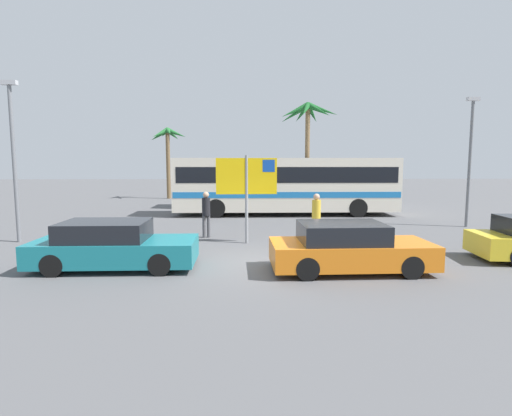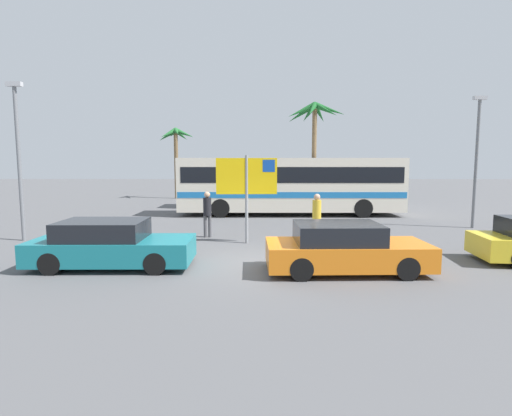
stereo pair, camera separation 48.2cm
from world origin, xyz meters
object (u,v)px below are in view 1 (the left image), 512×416
(car_orange, at_px, (348,248))
(car_teal, at_px, (113,246))
(bus_rear_coach, at_px, (285,180))
(pedestrian_by_bus, at_px, (206,210))
(ferry_sign, at_px, (248,180))
(pedestrian_near_sign, at_px, (316,213))
(bus_front_coach, at_px, (285,183))

(car_orange, bearing_deg, car_teal, 174.14)
(bus_rear_coach, relative_size, car_orange, 2.83)
(pedestrian_by_bus, bearing_deg, bus_rear_coach, -37.72)
(bus_rear_coach, bearing_deg, ferry_sign, -102.02)
(bus_rear_coach, relative_size, pedestrian_near_sign, 6.80)
(bus_rear_coach, bearing_deg, car_orange, -89.47)
(bus_front_coach, bearing_deg, pedestrian_near_sign, -87.40)
(pedestrian_by_bus, bearing_deg, pedestrian_near_sign, -120.96)
(bus_rear_coach, xyz_separation_m, ferry_sign, (-2.55, -11.96, 0.54))
(car_teal, xyz_separation_m, car_orange, (6.49, -0.49, -0.00))
(bus_front_coach, height_order, car_teal, bus_front_coach)
(bus_rear_coach, distance_m, pedestrian_by_bus, 11.60)
(pedestrian_near_sign, bearing_deg, ferry_sign, -146.32)
(bus_rear_coach, xyz_separation_m, pedestrian_near_sign, (-0.03, -11.86, -0.71))
(ferry_sign, distance_m, pedestrian_near_sign, 2.81)
(car_teal, bearing_deg, car_orange, -5.03)
(bus_rear_coach, xyz_separation_m, car_teal, (-6.34, -15.40, -1.15))
(car_orange, bearing_deg, pedestrian_near_sign, 90.91)
(bus_front_coach, relative_size, pedestrian_near_sign, 6.80)
(ferry_sign, distance_m, pedestrian_by_bus, 2.36)
(bus_rear_coach, height_order, pedestrian_near_sign, bus_rear_coach)
(car_teal, bearing_deg, bus_front_coach, 61.88)
(ferry_sign, distance_m, car_orange, 5.06)
(pedestrian_near_sign, xyz_separation_m, pedestrian_by_bus, (-4.15, 1.06, -0.00))
(bus_front_coach, height_order, bus_rear_coach, same)
(ferry_sign, relative_size, pedestrian_near_sign, 1.77)
(bus_front_coach, xyz_separation_m, pedestrian_by_bus, (-3.78, -6.90, -0.71))
(car_teal, relative_size, pedestrian_near_sign, 2.47)
(car_teal, distance_m, pedestrian_by_bus, 5.11)
(car_teal, xyz_separation_m, pedestrian_by_bus, (2.17, 4.60, 0.44))
(bus_rear_coach, height_order, pedestrian_by_bus, bus_rear_coach)
(ferry_sign, xyz_separation_m, car_teal, (-3.80, -3.45, -1.69))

